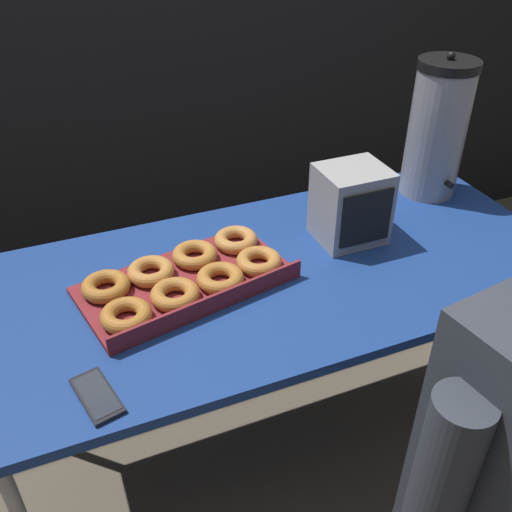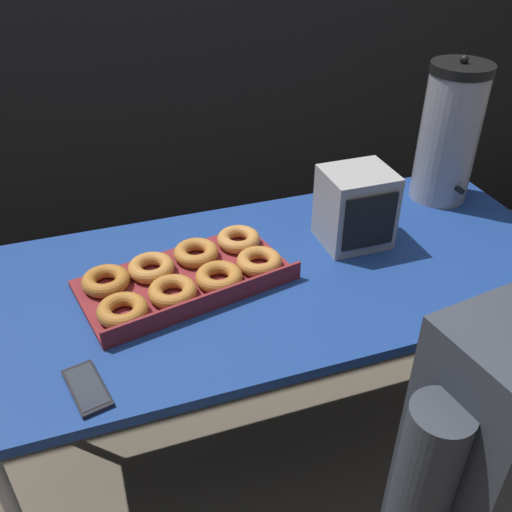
{
  "view_description": "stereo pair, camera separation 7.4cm",
  "coord_description": "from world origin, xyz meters",
  "px_view_note": "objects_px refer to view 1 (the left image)",
  "views": [
    {
      "loc": [
        -0.54,
        -1.12,
        1.65
      ],
      "look_at": [
        -0.08,
        0.0,
        0.81
      ],
      "focal_mm": 40.0,
      "sensor_mm": 36.0,
      "label": 1
    },
    {
      "loc": [
        -0.47,
        -1.15,
        1.65
      ],
      "look_at": [
        -0.08,
        0.0,
        0.81
      ],
      "focal_mm": 40.0,
      "sensor_mm": 36.0,
      "label": 2
    }
  ],
  "objects_px": {
    "donut_box": "(186,277)",
    "space_heater": "(351,204)",
    "cell_phone": "(97,396)",
    "coffee_urn": "(437,129)"
  },
  "relations": [
    {
      "from": "donut_box",
      "to": "space_heater",
      "type": "bearing_deg",
      "value": -6.77
    },
    {
      "from": "cell_phone",
      "to": "space_heater",
      "type": "xyz_separation_m",
      "value": [
        0.78,
        0.34,
        0.1
      ]
    },
    {
      "from": "donut_box",
      "to": "coffee_urn",
      "type": "relative_size",
      "value": 1.28
    },
    {
      "from": "space_heater",
      "to": "donut_box",
      "type": "bearing_deg",
      "value": -174.96
    },
    {
      "from": "donut_box",
      "to": "coffee_urn",
      "type": "height_order",
      "value": "coffee_urn"
    },
    {
      "from": "coffee_urn",
      "to": "space_heater",
      "type": "bearing_deg",
      "value": -158.55
    },
    {
      "from": "coffee_urn",
      "to": "cell_phone",
      "type": "bearing_deg",
      "value": -157.23
    },
    {
      "from": "cell_phone",
      "to": "space_heater",
      "type": "relative_size",
      "value": 0.72
    },
    {
      "from": "cell_phone",
      "to": "space_heater",
      "type": "distance_m",
      "value": 0.85
    },
    {
      "from": "donut_box",
      "to": "space_heater",
      "type": "height_order",
      "value": "space_heater"
    }
  ]
}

